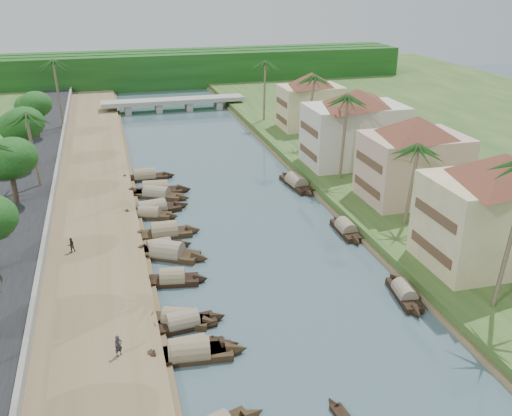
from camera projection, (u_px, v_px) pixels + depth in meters
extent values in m
plane|color=#3D545C|center=(281.00, 289.00, 49.58)|extent=(220.00, 220.00, 0.00)
cube|color=brown|center=(91.00, 216.00, 63.46)|extent=(10.00, 180.00, 0.80)
cube|color=#26471C|center=(378.00, 186.00, 71.75)|extent=(16.00, 180.00, 1.20)
cube|color=black|center=(9.00, 222.00, 61.32)|extent=(8.00, 180.00, 1.40)
cube|color=slate|center=(50.00, 212.00, 62.10)|extent=(0.40, 180.00, 1.10)
cube|color=#13390F|center=(160.00, 72.00, 132.88)|extent=(120.00, 4.00, 8.00)
cube|color=#13390F|center=(158.00, 69.00, 137.34)|extent=(120.00, 4.00, 8.00)
cube|color=#13390F|center=(156.00, 66.00, 141.80)|extent=(120.00, 4.00, 8.00)
cube|color=gray|center=(173.00, 101.00, 113.10)|extent=(28.00, 4.00, 0.80)
cube|color=gray|center=(128.00, 109.00, 111.37)|extent=(1.20, 3.50, 1.80)
cube|color=gray|center=(159.00, 107.00, 112.81)|extent=(1.20, 3.50, 1.80)
cube|color=gray|center=(189.00, 105.00, 114.24)|extent=(1.20, 3.50, 1.80)
cube|color=gray|center=(218.00, 104.00, 115.68)|extent=(1.20, 3.50, 1.80)
cube|color=beige|center=(494.00, 221.00, 50.36)|extent=(12.00, 8.00, 8.00)
pyramid|color=brown|center=(504.00, 166.00, 48.41)|extent=(14.85, 14.85, 2.20)
cube|color=#503725|center=(430.00, 249.00, 49.67)|extent=(0.10, 6.40, 0.90)
cube|color=#503725|center=(435.00, 215.00, 48.45)|extent=(0.10, 6.40, 0.90)
cube|color=tan|center=(413.00, 167.00, 64.98)|extent=(11.00, 8.00, 7.50)
pyramid|color=brown|center=(417.00, 126.00, 63.12)|extent=(14.11, 14.11, 2.20)
cube|color=#503725|center=(367.00, 187.00, 64.36)|extent=(0.10, 6.40, 0.90)
cube|color=#503725|center=(369.00, 162.00, 63.22)|extent=(0.10, 6.40, 0.90)
cube|color=beige|center=(354.00, 135.00, 77.14)|extent=(13.00, 8.00, 8.00)
pyramid|color=brown|center=(357.00, 97.00, 75.19)|extent=(15.59, 15.59, 2.20)
cube|color=#503725|center=(308.00, 153.00, 76.34)|extent=(0.10, 6.40, 0.90)
cube|color=#503725|center=(309.00, 129.00, 75.12)|extent=(0.10, 6.40, 0.90)
cube|color=beige|center=(310.00, 107.00, 95.43)|extent=(10.00, 7.00, 7.00)
pyramid|color=brown|center=(311.00, 79.00, 93.67)|extent=(12.62, 12.62, 2.20)
cube|color=#503725|center=(281.00, 119.00, 94.89)|extent=(0.10, 5.60, 0.90)
cube|color=#503725|center=(282.00, 102.00, 93.82)|extent=(0.10, 5.60, 0.90)
cone|color=black|center=(254.00, 415.00, 35.07)|extent=(2.09, 2.06, 1.80)
cube|color=black|center=(188.00, 355.00, 40.76)|extent=(5.69, 2.27, 0.70)
cone|color=black|center=(230.00, 346.00, 41.61)|extent=(1.72, 1.87, 1.97)
cone|color=black|center=(144.00, 362.00, 39.85)|extent=(1.72, 1.87, 1.97)
cylinder|color=#806E51|center=(188.00, 350.00, 40.61)|extent=(4.37, 2.28, 2.08)
cube|color=black|center=(189.00, 356.00, 40.63)|extent=(6.34, 2.52, 0.70)
cone|color=black|center=(237.00, 350.00, 41.12)|extent=(1.93, 1.90, 1.93)
cone|color=black|center=(140.00, 360.00, 40.08)|extent=(1.93, 1.90, 1.93)
cylinder|color=#806E51|center=(189.00, 351.00, 40.49)|extent=(4.89, 2.46, 2.01)
cube|color=black|center=(183.00, 326.00, 44.10)|extent=(5.27, 2.17, 0.70)
cone|color=black|center=(218.00, 317.00, 45.02)|extent=(1.62, 1.62, 1.63)
cone|color=black|center=(146.00, 332.00, 43.13)|extent=(1.62, 1.62, 1.63)
cylinder|color=gray|center=(183.00, 321.00, 43.96)|extent=(4.07, 2.11, 1.70)
cube|color=black|center=(178.00, 322.00, 44.56)|extent=(5.10, 3.33, 0.70)
cone|color=black|center=(212.00, 323.00, 44.23)|extent=(1.85, 1.89, 1.63)
cone|color=black|center=(145.00, 319.00, 44.83)|extent=(1.85, 1.89, 1.63)
cylinder|color=#806E51|center=(178.00, 318.00, 44.42)|extent=(4.06, 2.96, 1.71)
cube|color=black|center=(173.00, 281.00, 50.42)|extent=(4.79, 2.47, 0.70)
cone|color=black|center=(201.00, 279.00, 50.62)|extent=(1.59, 1.78, 1.73)
cone|color=black|center=(144.00, 282.00, 50.15)|extent=(1.59, 1.78, 1.73)
cylinder|color=#806E51|center=(173.00, 278.00, 50.27)|extent=(3.74, 2.37, 1.83)
cube|color=black|center=(168.00, 255.00, 55.07)|extent=(6.36, 4.87, 0.70)
cone|color=black|center=(201.00, 259.00, 54.27)|extent=(2.51, 2.58, 2.15)
cone|color=black|center=(136.00, 251.00, 55.81)|extent=(2.51, 2.58, 2.15)
cylinder|color=gray|center=(168.00, 252.00, 54.92)|extent=(5.15, 4.24, 2.26)
cube|color=black|center=(160.00, 250.00, 56.23)|extent=(4.99, 2.09, 0.70)
cone|color=black|center=(186.00, 244.00, 57.12)|extent=(1.54, 1.53, 1.53)
cone|color=black|center=(132.00, 253.00, 55.27)|extent=(1.54, 1.53, 1.53)
cylinder|color=#806E51|center=(159.00, 246.00, 56.08)|extent=(3.87, 2.01, 1.59)
cube|color=black|center=(164.00, 235.00, 59.43)|extent=(5.61, 2.10, 0.70)
cone|color=black|center=(194.00, 231.00, 60.15)|extent=(1.65, 1.88, 2.06)
cone|color=black|center=(134.00, 237.00, 58.65)|extent=(1.65, 1.88, 2.06)
cylinder|color=#806E51|center=(164.00, 231.00, 59.28)|extent=(4.29, 2.18, 2.17)
cube|color=black|center=(152.00, 211.00, 65.22)|extent=(6.79, 3.15, 0.70)
cone|color=black|center=(182.00, 206.00, 66.65)|extent=(2.16, 2.07, 1.96)
cone|color=black|center=(121.00, 216.00, 63.72)|extent=(2.16, 2.07, 1.96)
cylinder|color=gray|center=(152.00, 208.00, 65.07)|extent=(5.29, 2.93, 2.03)
cube|color=black|center=(150.00, 216.00, 63.95)|extent=(5.09, 3.18, 0.70)
cone|color=black|center=(173.00, 216.00, 63.68)|extent=(1.81, 1.83, 1.58)
cone|color=black|center=(126.00, 215.00, 64.16)|extent=(1.81, 1.83, 1.58)
cylinder|color=#806E51|center=(149.00, 213.00, 63.81)|extent=(4.04, 2.84, 1.65)
cube|color=black|center=(156.00, 192.00, 70.96)|extent=(6.65, 2.79, 0.70)
cone|color=black|center=(185.00, 190.00, 71.51)|extent=(2.05, 2.16, 2.21)
cone|color=black|center=(126.00, 193.00, 70.36)|extent=(2.05, 2.16, 2.21)
cylinder|color=#806E51|center=(156.00, 189.00, 70.82)|extent=(5.14, 2.74, 2.31)
cube|color=black|center=(157.00, 196.00, 69.69)|extent=(6.42, 4.64, 0.70)
cone|color=black|center=(184.00, 198.00, 68.87)|extent=(2.34, 2.27, 1.80)
cone|color=black|center=(130.00, 193.00, 70.45)|extent=(2.34, 2.27, 1.80)
cylinder|color=gray|center=(156.00, 193.00, 69.54)|extent=(5.15, 3.97, 1.84)
cube|color=black|center=(145.00, 178.00, 75.76)|extent=(5.93, 1.95, 0.70)
cone|color=black|center=(170.00, 176.00, 76.50)|extent=(1.71, 1.74, 1.92)
cone|color=black|center=(120.00, 180.00, 74.95)|extent=(1.71, 1.74, 1.92)
cylinder|color=#806E51|center=(145.00, 176.00, 75.61)|extent=(4.53, 2.02, 2.00)
cube|color=black|center=(404.00, 296.00, 48.18)|extent=(2.19, 5.40, 0.70)
cone|color=black|center=(392.00, 278.00, 50.82)|extent=(1.53, 1.65, 1.51)
cone|color=black|center=(417.00, 314.00, 45.48)|extent=(1.53, 1.65, 1.51)
cylinder|color=gray|center=(404.00, 292.00, 48.03)|extent=(2.08, 4.18, 1.55)
cube|color=black|center=(346.00, 231.00, 60.25)|extent=(1.78, 5.30, 0.70)
cone|color=black|center=(336.00, 220.00, 62.84)|extent=(1.54, 1.54, 1.67)
cone|color=black|center=(357.00, 242.00, 57.59)|extent=(1.54, 1.54, 1.67)
cylinder|color=gray|center=(346.00, 228.00, 60.10)|extent=(1.82, 4.06, 1.74)
cube|color=black|center=(296.00, 185.00, 73.43)|extent=(2.67, 6.95, 0.70)
cone|color=black|center=(285.00, 175.00, 76.64)|extent=(1.95, 2.10, 1.96)
cone|color=black|center=(309.00, 194.00, 70.16)|extent=(1.95, 2.10, 1.96)
cylinder|color=gray|center=(297.00, 182.00, 73.29)|extent=(2.57, 5.37, 2.02)
cone|color=black|center=(333.00, 403.00, 36.32)|extent=(0.91, 1.17, 0.79)
cube|color=black|center=(190.00, 348.00, 41.61)|extent=(4.20, 1.88, 0.35)
cone|color=black|center=(219.00, 339.00, 42.64)|extent=(1.22, 1.13, 0.91)
cone|color=black|center=(160.00, 358.00, 40.57)|extent=(1.22, 1.13, 0.91)
cube|color=black|center=(152.00, 209.00, 66.23)|extent=(4.26, 1.82, 0.35)
cone|color=black|center=(172.00, 209.00, 66.27)|extent=(1.22, 1.06, 0.84)
cone|color=black|center=(132.00, 209.00, 66.19)|extent=(1.22, 1.06, 0.84)
cylinder|color=#76654E|center=(508.00, 235.00, 42.68)|extent=(1.39, 0.36, 12.17)
cylinder|color=#76654E|center=(410.00, 185.00, 58.12)|extent=(1.09, 0.36, 8.44)
sphere|color=#204F1A|center=(414.00, 147.00, 56.57)|extent=(3.20, 3.20, 3.20)
cylinder|color=#76654E|center=(343.00, 138.00, 70.96)|extent=(0.81, 0.36, 10.59)
sphere|color=#204F1A|center=(345.00, 97.00, 69.02)|extent=(3.20, 3.20, 3.20)
cylinder|color=#76654E|center=(308.00, 111.00, 85.28)|extent=(1.64, 0.36, 10.33)
sphere|color=#204F1A|center=(309.00, 77.00, 83.38)|extent=(3.20, 3.20, 3.20)
cylinder|color=#76654E|center=(34.00, 150.00, 68.05)|extent=(0.78, 0.36, 8.93)
sphere|color=#204F1A|center=(28.00, 115.00, 66.41)|extent=(3.20, 3.20, 3.20)
cylinder|color=#76654E|center=(264.00, 91.00, 99.88)|extent=(0.62, 0.36, 10.23)
sphere|color=#204F1A|center=(264.00, 62.00, 98.01)|extent=(3.20, 3.20, 3.20)
cylinder|color=#76654E|center=(59.00, 94.00, 94.57)|extent=(0.63, 0.36, 11.02)
sphere|color=#204F1A|center=(54.00, 61.00, 92.55)|extent=(3.20, 3.20, 3.20)
cylinder|color=#4E3D2C|center=(14.00, 188.00, 63.92)|extent=(0.60, 0.60, 3.56)
ellipsoid|color=#13390F|center=(9.00, 159.00, 62.63)|extent=(5.37, 5.37, 4.41)
cylinder|color=#4E3D2C|center=(26.00, 153.00, 75.68)|extent=(0.60, 0.60, 4.00)
ellipsoid|color=#13390F|center=(22.00, 125.00, 74.22)|extent=(5.13, 5.13, 4.22)
cylinder|color=#4E3D2C|center=(37.00, 126.00, 89.99)|extent=(0.60, 0.60, 3.42)
ellipsoid|color=#13390F|center=(34.00, 106.00, 88.75)|extent=(4.92, 4.92, 4.05)
cylinder|color=#4E3D2C|center=(381.00, 143.00, 80.71)|extent=(0.60, 0.60, 3.92)
ellipsoid|color=#13390F|center=(383.00, 117.00, 79.28)|extent=(4.94, 4.94, 4.07)
imported|color=#26252D|center=(118.00, 346.00, 39.42)|extent=(0.69, 0.61, 1.59)
imported|color=#2E2820|center=(71.00, 245.00, 54.21)|extent=(0.86, 0.79, 1.43)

